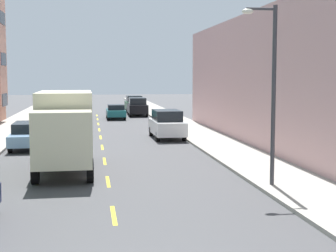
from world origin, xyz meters
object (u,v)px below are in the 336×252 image
object	(u,v)px
parked_suv_white	(167,124)
street_lamp	(270,82)
delivery_box_truck	(65,127)
parked_pickup_champagne	(51,113)
parked_hatchback_charcoal	(57,108)
parked_wagon_sky	(28,135)
parked_suv_forest	(134,104)
parked_suv_black	(137,107)
moving_teal_sedan	(116,111)

from	to	relation	value
parked_suv_white	street_lamp	bearing A→B (deg)	-84.64
delivery_box_truck	street_lamp	bearing A→B (deg)	-32.34
parked_pickup_champagne	parked_hatchback_charcoal	xyz separation A→B (m)	(0.04, 8.70, -0.07)
parked_suv_white	parked_pickup_champagne	bearing A→B (deg)	120.98
street_lamp	parked_suv_white	bearing A→B (deg)	95.36
parked_wagon_sky	parked_suv_forest	xyz separation A→B (m)	(8.74, 29.26, 0.18)
parked_suv_black	parked_hatchback_charcoal	bearing A→B (deg)	159.28
parked_suv_white	parked_wagon_sky	xyz separation A→B (m)	(-8.78, -3.45, -0.18)
parked_suv_forest	parked_suv_black	bearing A→B (deg)	-91.31
parked_suv_black	moving_teal_sedan	bearing A→B (deg)	-123.65
street_lamp	parked_hatchback_charcoal	distance (m)	40.63
parked_pickup_champagne	parked_suv_black	world-z (taller)	parked_suv_black
parked_pickup_champagne	moving_teal_sedan	world-z (taller)	parked_pickup_champagne
parked_wagon_sky	parked_suv_forest	distance (m)	30.53
street_lamp	moving_teal_sedan	world-z (taller)	street_lamp
street_lamp	parked_suv_forest	bearing A→B (deg)	92.10
street_lamp	parked_hatchback_charcoal	size ratio (longest dim) A/B	1.65
parked_suv_white	parked_suv_forest	xyz separation A→B (m)	(-0.04, 25.81, 0.00)
parked_wagon_sky	moving_teal_sedan	distance (m)	20.74
parked_wagon_sky	parked_suv_forest	size ratio (longest dim) A/B	0.99
street_lamp	parked_suv_forest	distance (m)	41.79
delivery_box_truck	parked_hatchback_charcoal	world-z (taller)	delivery_box_truck
parked_pickup_champagne	parked_suv_forest	distance (m)	14.19
parked_pickup_champagne	moving_teal_sedan	xyz separation A→B (m)	(6.13, 1.72, -0.08)
parked_hatchback_charcoal	moving_teal_sedan	xyz separation A→B (m)	(6.09, -6.97, -0.01)
parked_suv_white	parked_suv_forest	distance (m)	25.81
parked_suv_black	parked_hatchback_charcoal	size ratio (longest dim) A/B	1.20
parked_suv_white	moving_teal_sedan	world-z (taller)	parked_suv_white
street_lamp	parked_pickup_champagne	xyz separation A→B (m)	(-10.28, 30.49, -3.19)
parked_hatchback_charcoal	parked_wagon_sky	bearing A→B (deg)	-90.06
parked_suv_white	moving_teal_sedan	bearing A→B (deg)	99.22
parked_wagon_sky	parked_hatchback_charcoal	world-z (taller)	same
street_lamp	parked_pickup_champagne	world-z (taller)	street_lamp
parked_pickup_champagne	parked_suv_forest	xyz separation A→B (m)	(8.75, 11.16, 0.16)
moving_teal_sedan	parked_suv_forest	bearing A→B (deg)	74.52
parked_pickup_champagne	parked_hatchback_charcoal	bearing A→B (deg)	89.73
parked_suv_forest	moving_teal_sedan	size ratio (longest dim) A/B	1.07
parked_pickup_champagne	parked_suv_black	size ratio (longest dim) A/B	1.10
delivery_box_truck	parked_pickup_champagne	world-z (taller)	delivery_box_truck
parked_suv_forest	moving_teal_sedan	distance (m)	9.80
delivery_box_truck	parked_suv_black	bearing A→B (deg)	78.90
parked_wagon_sky	moving_teal_sedan	bearing A→B (deg)	72.83
moving_teal_sedan	parked_suv_black	bearing A→B (deg)	56.35
delivery_box_truck	moving_teal_sedan	size ratio (longest dim) A/B	1.58
parked_suv_white	parked_suv_forest	size ratio (longest dim) A/B	1.00
parked_suv_forest	parked_hatchback_charcoal	xyz separation A→B (m)	(-8.71, -2.47, -0.23)
parked_wagon_sky	parked_hatchback_charcoal	distance (m)	26.79
delivery_box_truck	parked_suv_black	size ratio (longest dim) A/B	1.47
parked_pickup_champagne	parked_wagon_sky	bearing A→B (deg)	-89.96
parked_hatchback_charcoal	delivery_box_truck	bearing A→B (deg)	-85.84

